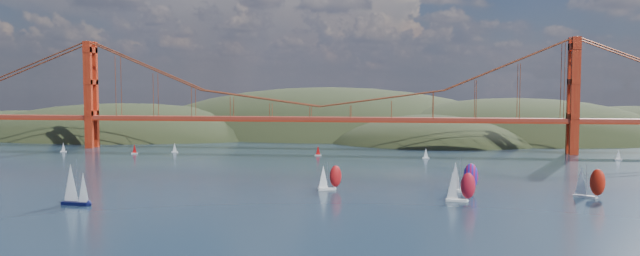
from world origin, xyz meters
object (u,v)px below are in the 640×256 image
object	(u,v)px
sloop_navy	(75,185)
racer_0	(329,177)
racer_1	(460,186)
racer_2	(589,182)
racer_rwb	(463,177)

from	to	relation	value
sloop_navy	racer_0	xyz separation A→B (m)	(65.89, 32.92, -1.45)
racer_1	racer_2	distance (m)	38.78
racer_0	racer_2	distance (m)	75.97
racer_rwb	racer_2	bearing A→B (deg)	0.86
sloop_navy	racer_rwb	distance (m)	111.90
racer_rwb	sloop_navy	bearing A→B (deg)	-152.56
sloop_navy	racer_1	world-z (taller)	sloop_navy
sloop_navy	racer_rwb	size ratio (longest dim) A/B	1.24
sloop_navy	racer_0	size ratio (longest dim) A/B	1.45
racer_rwb	racer_0	bearing A→B (deg)	-168.75
sloop_navy	racer_1	xyz separation A→B (m)	(104.32, 18.22, -1.13)
sloop_navy	racer_0	bearing A→B (deg)	33.55
racer_0	sloop_navy	bearing A→B (deg)	-173.13
racer_0	racer_1	size ratio (longest dim) A/B	0.93
racer_0	racer_1	xyz separation A→B (m)	(38.43, -14.70, 0.32)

